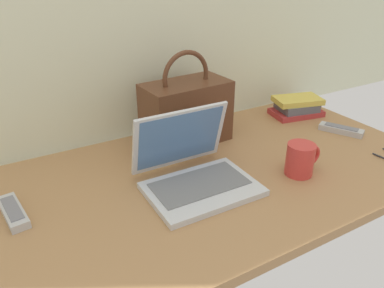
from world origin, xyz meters
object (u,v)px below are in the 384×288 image
(remote_control_far, at_px, (13,212))
(remote_control_near, at_px, (341,130))
(laptop, at_px, (194,171))
(coffee_mug, at_px, (301,159))
(book_stack, at_px, (297,107))
(handbag, at_px, (186,111))

(remote_control_far, bearing_deg, remote_control_near, -3.60)
(laptop, xyz_separation_m, coffee_mug, (0.31, -0.11, 0.01))
(coffee_mug, relative_size, remote_control_near, 0.77)
(laptop, distance_m, book_stack, 0.69)
(laptop, relative_size, handbag, 0.94)
(remote_control_far, bearing_deg, handbag, 14.78)
(laptop, relative_size, remote_control_near, 1.91)
(remote_control_near, bearing_deg, laptop, -177.23)
(handbag, bearing_deg, remote_control_far, -165.22)
(book_stack, bearing_deg, laptop, -158.96)
(book_stack, bearing_deg, handbag, 178.28)
(coffee_mug, height_order, handbag, handbag)
(laptop, relative_size, remote_control_far, 1.90)
(laptop, height_order, coffee_mug, laptop)
(coffee_mug, height_order, book_stack, coffee_mug)
(laptop, height_order, remote_control_near, laptop)
(laptop, relative_size, coffee_mug, 2.48)
(coffee_mug, distance_m, remote_control_far, 0.82)
(remote_control_far, xyz_separation_m, book_stack, (1.13, 0.14, 0.03))
(coffee_mug, height_order, remote_control_far, coffee_mug)
(coffee_mug, distance_m, remote_control_near, 0.39)
(remote_control_near, height_order, remote_control_far, same)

